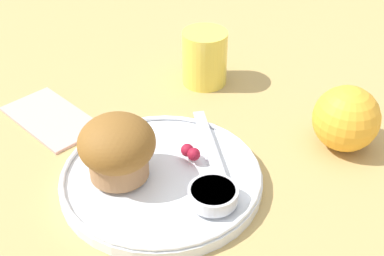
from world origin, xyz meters
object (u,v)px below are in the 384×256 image
at_px(butter_knife, 212,154).
at_px(orange_fruit, 346,119).
at_px(juice_glass, 205,58).
at_px(muffin, 117,148).

xyz_separation_m(butter_knife, orange_fruit, (0.09, 0.16, 0.02)).
height_order(butter_knife, juice_glass, juice_glass).
distance_m(butter_knife, juice_glass, 0.21).
bearing_deg(juice_glass, butter_knife, -43.27).
bearing_deg(orange_fruit, juice_glass, -177.52).
distance_m(muffin, orange_fruit, 0.30).
relative_size(muffin, juice_glass, 1.06).
xyz_separation_m(orange_fruit, juice_glass, (-0.24, -0.01, -0.00)).
bearing_deg(butter_knife, orange_fruit, 94.59).
height_order(orange_fruit, juice_glass, orange_fruit).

